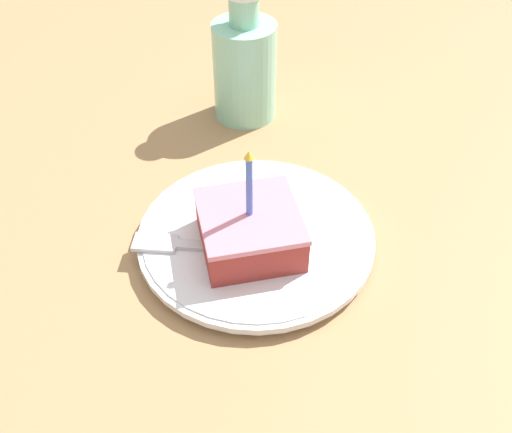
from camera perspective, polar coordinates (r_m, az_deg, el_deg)
ground_plane at (r=0.65m, az=1.95°, el=-4.09°), size 2.40×2.40×0.04m
plate at (r=0.63m, az=0.00°, el=-1.99°), size 0.25×0.25×0.02m
cake_slice at (r=0.60m, az=-0.60°, el=-1.20°), size 0.10×0.10×0.12m
fork at (r=0.61m, az=-4.64°, el=-2.84°), size 0.07×0.18×0.00m
bottle at (r=0.80m, az=-1.09°, el=14.07°), size 0.08×0.08×0.18m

